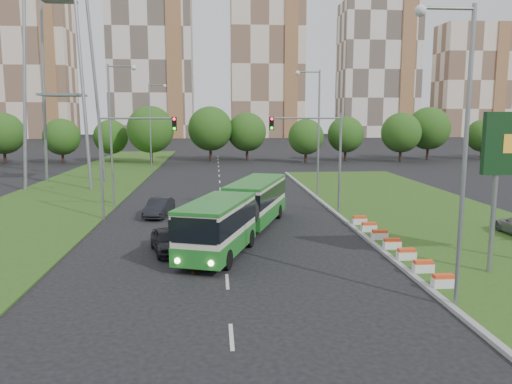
{
  "coord_description": "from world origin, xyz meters",
  "views": [
    {
      "loc": [
        -3.5,
        -28.84,
        7.85
      ],
      "look_at": [
        -0.72,
        4.96,
        2.6
      ],
      "focal_mm": 35.0,
      "sensor_mm": 36.0,
      "label": 1
    }
  ],
  "objects": [
    {
      "name": "shopping_trolley",
      "position": [
        -2.98,
        -3.7,
        0.31
      ],
      "size": [
        0.37,
        0.39,
        0.63
      ],
      "rotation": [
        0.0,
        0.0,
        -0.31
      ],
      "color": "#FA570D",
      "rests_on": "ground"
    },
    {
      "name": "ground",
      "position": [
        0.0,
        0.0,
        0.0
      ],
      "size": [
        360.0,
        360.0,
        0.0
      ],
      "primitive_type": "plane",
      "color": "black",
      "rests_on": "ground"
    },
    {
      "name": "traffic_mast_left",
      "position": [
        -10.38,
        9.0,
        5.35
      ],
      "size": [
        5.76,
        0.32,
        8.0
      ],
      "color": "gray",
      "rests_on": "ground"
    },
    {
      "name": "apartment_tower_cwest",
      "position": [
        -25.0,
        150.0,
        26.0
      ],
      "size": [
        28.0,
        15.0,
        52.0
      ],
      "primitive_type": "cube",
      "color": "silver",
      "rests_on": "ground"
    },
    {
      "name": "lane_markings",
      "position": [
        -3.0,
        20.0,
        0.0
      ],
      "size": [
        0.2,
        100.0,
        0.01
      ],
      "primitive_type": null,
      "color": "#BBBBB4",
      "rests_on": "ground"
    },
    {
      "name": "car_left_near",
      "position": [
        -6.29,
        -0.62,
        0.7
      ],
      "size": [
        2.63,
        4.38,
        1.4
      ],
      "primitive_type": "imported",
      "rotation": [
        0.0,
        0.0,
        0.25
      ],
      "color": "black",
      "rests_on": "ground"
    },
    {
      "name": "median_kerb",
      "position": [
        6.05,
        8.0,
        0.09
      ],
      "size": [
        0.3,
        60.0,
        0.18
      ],
      "primitive_type": "cube",
      "color": "gray",
      "rests_on": "ground"
    },
    {
      "name": "articulated_bus",
      "position": [
        -2.12,
        2.81,
        1.7
      ],
      "size": [
        2.63,
        16.88,
        2.78
      ],
      "rotation": [
        0.0,
        0.0,
        -0.33
      ],
      "color": "beige",
      "rests_on": "ground"
    },
    {
      "name": "grass_median",
      "position": [
        13.0,
        8.0,
        0.07
      ],
      "size": [
        14.0,
        60.0,
        0.15
      ],
      "primitive_type": "cube",
      "color": "#2C4F16",
      "rests_on": "ground"
    },
    {
      "name": "midrise_east",
      "position": [
        90.0,
        150.0,
        20.0
      ],
      "size": [
        24.0,
        14.0,
        40.0
      ],
      "primitive_type": "cube",
      "color": "beige",
      "rests_on": "ground"
    },
    {
      "name": "car_left_far",
      "position": [
        -7.92,
        9.89,
        0.71
      ],
      "size": [
        2.2,
        4.52,
        1.43
      ],
      "primitive_type": "imported",
      "rotation": [
        0.0,
        0.0,
        -0.17
      ],
      "color": "black",
      "rests_on": "ground"
    },
    {
      "name": "apartment_tower_west",
      "position": [
        -65.0,
        150.0,
        24.0
      ],
      "size": [
        26.0,
        15.0,
        48.0
      ],
      "primitive_type": "cube",
      "color": "beige",
      "rests_on": "ground"
    },
    {
      "name": "left_verge",
      "position": [
        -18.0,
        25.0,
        0.05
      ],
      "size": [
        12.0,
        110.0,
        0.1
      ],
      "primitive_type": "cube",
      "color": "#2C4F16",
      "rests_on": "ground"
    },
    {
      "name": "pedestrian",
      "position": [
        -4.68,
        -4.49,
        0.91
      ],
      "size": [
        0.52,
        0.72,
        1.83
      ],
      "primitive_type": "imported",
      "rotation": [
        0.0,
        0.0,
        1.7
      ],
      "color": "gray",
      "rests_on": "ground"
    },
    {
      "name": "flower_planters",
      "position": [
        6.7,
        -1.4,
        0.45
      ],
      "size": [
        1.1,
        13.7,
        0.6
      ],
      "primitive_type": null,
      "color": "white",
      "rests_on": "grass_median"
    },
    {
      "name": "street_lamps",
      "position": [
        -3.0,
        10.0,
        6.0
      ],
      "size": [
        36.0,
        60.0,
        12.0
      ],
      "primitive_type": null,
      "color": "gray",
      "rests_on": "ground"
    },
    {
      "name": "apartment_tower_ceast",
      "position": [
        15.0,
        150.0,
        25.0
      ],
      "size": [
        25.0,
        15.0,
        50.0
      ],
      "primitive_type": "cube",
      "color": "beige",
      "rests_on": "ground"
    },
    {
      "name": "apartment_tower_east",
      "position": [
        55.0,
        150.0,
        23.5
      ],
      "size": [
        27.0,
        15.0,
        47.0
      ],
      "primitive_type": "cube",
      "color": "silver",
      "rests_on": "ground"
    },
    {
      "name": "traffic_mast_median",
      "position": [
        4.78,
        10.0,
        5.35
      ],
      "size": [
        5.76,
        0.32,
        8.0
      ],
      "color": "gray",
      "rests_on": "ground"
    },
    {
      "name": "tree_line",
      "position": [
        10.0,
        55.0,
        4.5
      ],
      "size": [
        120.0,
        8.0,
        9.0
      ],
      "primitive_type": null,
      "color": "#1F4813",
      "rests_on": "ground"
    }
  ]
}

